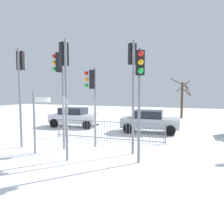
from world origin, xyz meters
TOP-DOWN VIEW (x-y plane):
  - ground_plane at (0.00, 0.00)m, footprint 60.00×60.00m
  - traffic_light_mid_left at (-3.36, 0.35)m, footprint 0.36×0.56m
  - traffic_light_foreground_left at (-0.16, -0.73)m, footprint 0.49×0.44m
  - traffic_light_foreground_right at (2.04, 1.17)m, footprint 0.44×0.49m
  - traffic_light_rear_left at (2.74, -0.19)m, footprint 0.38×0.54m
  - traffic_light_rear_right at (-0.09, 1.52)m, footprint 0.52×0.41m
  - traffic_light_mid_right at (-1.34, 0.70)m, footprint 0.57×0.35m
  - direction_sign_post at (-1.83, -0.49)m, footprint 0.77×0.26m
  - pedestrian_guard_railing at (-0.00, 3.27)m, footprint 6.44×0.24m
  - car_white_near at (-4.31, 6.96)m, footprint 3.92×2.18m
  - car_silver_trailing at (1.65, 6.66)m, footprint 3.93×2.19m
  - bare_tree_left at (2.98, 15.66)m, footprint 1.99×1.79m

SIDE VIEW (x-z plane):
  - ground_plane at x=0.00m, z-range 0.00..0.00m
  - pedestrian_guard_railing at x=0.00m, z-range 0.02..1.09m
  - car_white_near at x=-4.31m, z-range 0.03..1.50m
  - car_silver_trailing at x=1.65m, z-range 0.03..1.50m
  - direction_sign_post at x=-1.83m, z-range 0.18..2.92m
  - bare_tree_left at x=2.98m, z-range 0.07..4.09m
  - traffic_light_rear_right at x=-0.09m, z-range 0.90..4.77m
  - traffic_light_rear_left at x=2.74m, z-range 1.01..5.36m
  - traffic_light_mid_right at x=-1.34m, z-range 1.08..5.72m
  - traffic_light_foreground_left at x=-0.16m, z-range 1.10..5.85m
  - traffic_light_mid_left at x=-3.36m, z-range 1.11..5.89m
  - traffic_light_foreground_right at x=2.04m, z-range 1.13..6.04m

